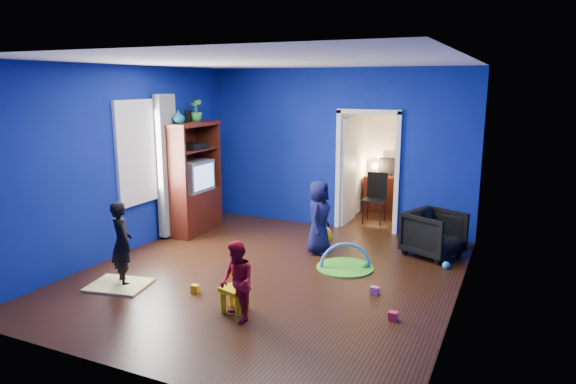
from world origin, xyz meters
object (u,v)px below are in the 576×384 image
at_px(vase, 178,117).
at_px(kid_chair, 235,291).
at_px(tv_armoire, 191,178).
at_px(folding_chair, 374,199).
at_px(hopper_ball, 321,237).
at_px(child_black, 122,243).
at_px(child_navy, 319,217).
at_px(crt_tv, 193,176).
at_px(armchair, 434,234).
at_px(toddler_red, 237,282).
at_px(study_desk, 387,194).
at_px(play_mat, 345,267).

relative_size(vase, kid_chair, 0.44).
bearing_deg(tv_armoire, kid_chair, -47.10).
xyz_separation_m(vase, folding_chair, (2.81, 2.24, -1.61)).
bearing_deg(folding_chair, vase, -141.47).
xyz_separation_m(vase, hopper_ball, (2.45, 0.36, -1.88)).
xyz_separation_m(child_black, child_navy, (1.90, 2.27, 0.02)).
xyz_separation_m(vase, crt_tv, (0.04, 0.30, -1.05)).
xyz_separation_m(armchair, folding_chair, (-1.36, 1.50, 0.11)).
height_order(tv_armoire, folding_chair, tv_armoire).
bearing_deg(armchair, toddler_red, 176.82).
relative_size(armchair, kid_chair, 1.55).
relative_size(tv_armoire, crt_tv, 2.80).
bearing_deg(crt_tv, armchair, 6.02).
bearing_deg(armchair, study_desk, 52.72).
height_order(child_black, toddler_red, child_black).
bearing_deg(tv_armoire, armchair, 5.96).
height_order(crt_tv, kid_chair, crt_tv).
xyz_separation_m(tv_armoire, hopper_ball, (2.45, 0.06, -0.79)).
relative_size(armchair, hopper_ball, 2.08).
bearing_deg(child_black, play_mat, -111.99).
xyz_separation_m(armchair, hopper_ball, (-1.71, -0.37, -0.17)).
height_order(child_black, folding_chair, child_black).
height_order(tv_armoire, hopper_ball, tv_armoire).
height_order(armchair, crt_tv, crt_tv).
distance_m(play_mat, study_desk, 3.60).
distance_m(tv_armoire, study_desk, 4.08).
relative_size(armchair, tv_armoire, 0.40).
bearing_deg(vase, child_black, -74.27).
distance_m(child_black, child_navy, 2.96).
xyz_separation_m(toddler_red, crt_tv, (-2.49, 2.76, 0.56)).
distance_m(armchair, hopper_ball, 1.76).
bearing_deg(study_desk, child_navy, -95.71).
relative_size(child_black, child_navy, 0.97).
distance_m(toddler_red, hopper_ball, 2.84).
bearing_deg(toddler_red, armchair, 103.10).
relative_size(child_navy, study_desk, 1.32).
distance_m(toddler_red, vase, 3.88).
bearing_deg(play_mat, child_navy, 141.42).
height_order(toddler_red, vase, vase).
distance_m(toddler_red, kid_chair, 0.33).
bearing_deg(kid_chair, tv_armoire, 148.95).
xyz_separation_m(child_black, play_mat, (2.50, 1.79, -0.55)).
relative_size(tv_armoire, play_mat, 2.37).
bearing_deg(kid_chair, play_mat, 85.18).
relative_size(child_navy, crt_tv, 1.66).
xyz_separation_m(child_black, study_desk, (2.20, 5.35, -0.19)).
bearing_deg(play_mat, kid_chair, -110.87).
xyz_separation_m(armchair, toddler_red, (-1.63, -3.20, 0.11)).
height_order(child_navy, play_mat, child_navy).
bearing_deg(play_mat, crt_tv, 167.74).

